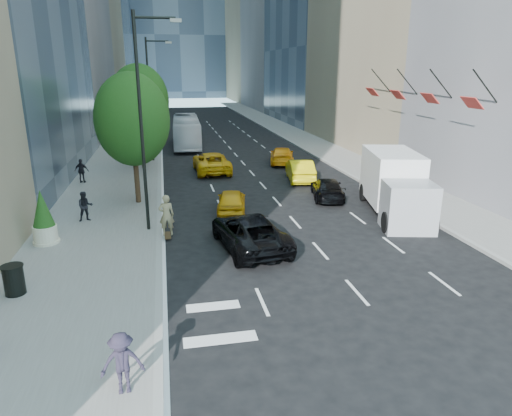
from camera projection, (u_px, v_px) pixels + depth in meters
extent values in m
plane|color=black|center=(299.00, 252.00, 20.00)|extent=(160.00, 160.00, 0.00)
cube|color=slate|center=(130.00, 147.00, 46.40)|extent=(6.00, 120.00, 0.15)
cube|color=slate|center=(308.00, 141.00, 49.99)|extent=(4.00, 120.00, 0.15)
cylinder|color=black|center=(141.00, 127.00, 21.01)|extent=(0.16, 0.16, 10.00)
cylinder|color=black|center=(155.00, 17.00, 19.81)|extent=(1.80, 0.12, 0.12)
cube|color=#99998C|center=(176.00, 20.00, 20.01)|extent=(0.50, 0.22, 0.15)
cylinder|color=black|center=(150.00, 101.00, 37.88)|extent=(0.16, 0.16, 10.00)
cylinder|color=black|center=(157.00, 41.00, 36.68)|extent=(1.80, 0.12, 0.12)
cube|color=#99998C|center=(169.00, 42.00, 36.88)|extent=(0.50, 0.22, 0.15)
cylinder|color=black|center=(137.00, 176.00, 26.57)|extent=(0.30, 0.30, 3.15)
ellipsoid|color=#18380F|center=(132.00, 120.00, 25.62)|extent=(4.20, 4.20, 5.25)
cylinder|color=black|center=(143.00, 147.00, 35.91)|extent=(0.30, 0.30, 3.38)
ellipsoid|color=#18380F|center=(139.00, 101.00, 34.89)|extent=(4.50, 4.50, 5.62)
cylinder|color=black|center=(147.00, 129.00, 48.16)|extent=(0.30, 0.30, 2.93)
ellipsoid|color=#18380F|center=(145.00, 100.00, 47.27)|extent=(3.90, 3.90, 4.88)
cylinder|color=black|center=(155.00, 111.00, 55.48)|extent=(0.14, 0.14, 5.20)
imported|color=black|center=(154.00, 98.00, 55.01)|extent=(2.48, 0.53, 1.00)
cylinder|color=black|center=(485.00, 86.00, 23.85)|extent=(1.75, 0.08, 1.75)
cube|color=#AF2F28|center=(472.00, 103.00, 23.98)|extent=(0.64, 1.30, 0.64)
cylinder|color=black|center=(441.00, 84.00, 27.60)|extent=(1.75, 0.08, 1.75)
cube|color=#AF2F28|center=(430.00, 98.00, 27.73)|extent=(0.64, 1.30, 0.64)
cylinder|color=black|center=(407.00, 82.00, 31.35)|extent=(1.75, 0.08, 1.75)
cube|color=#AF2F28|center=(398.00, 95.00, 31.48)|extent=(0.64, 1.30, 0.64)
cylinder|color=black|center=(381.00, 80.00, 35.10)|extent=(1.75, 0.08, 1.75)
cube|color=#AF2F28|center=(372.00, 92.00, 35.22)|extent=(0.64, 1.30, 0.64)
imported|color=#8C7D57|center=(167.00, 218.00, 21.46)|extent=(0.73, 0.48, 1.98)
imported|color=black|center=(250.00, 232.00, 20.30)|extent=(3.21, 5.72, 1.51)
imported|color=black|center=(327.00, 189.00, 28.11)|extent=(2.71, 4.67, 1.27)
imported|color=orange|center=(231.00, 200.00, 25.52)|extent=(2.18, 4.02, 1.30)
imported|color=#CEBA0A|center=(300.00, 170.00, 32.64)|extent=(2.33, 4.88, 1.54)
imported|color=#DA9D0B|center=(212.00, 162.00, 35.32)|extent=(2.66, 5.61, 1.55)
imported|color=#FFA10D|center=(282.00, 155.00, 38.57)|extent=(3.00, 5.05, 1.37)
imported|color=white|center=(186.00, 131.00, 46.96)|extent=(2.99, 11.18, 3.09)
cube|color=silver|center=(391.00, 176.00, 25.63)|extent=(3.50, 5.22, 2.81)
cube|color=gray|center=(408.00, 207.00, 22.47)|extent=(2.80, 2.56, 2.39)
cylinder|color=black|center=(387.00, 222.00, 22.29)|extent=(0.59, 1.10, 1.04)
cylinder|color=black|center=(432.00, 223.00, 22.24)|extent=(0.59, 1.10, 1.04)
cylinder|color=black|center=(364.00, 193.00, 27.66)|extent=(0.59, 1.10, 1.04)
cylinder|color=black|center=(400.00, 193.00, 27.61)|extent=(0.59, 1.10, 1.04)
imported|color=black|center=(85.00, 206.00, 23.46)|extent=(0.89, 0.77, 1.57)
imported|color=black|center=(82.00, 171.00, 31.39)|extent=(1.04, 0.63, 1.66)
imported|color=#241F2F|center=(122.00, 363.00, 10.94)|extent=(1.08, 0.67, 1.61)
cylinder|color=black|center=(14.00, 280.00, 15.86)|extent=(0.69, 0.69, 1.03)
cylinder|color=beige|center=(46.00, 234.00, 20.57)|extent=(1.04, 1.04, 0.83)
cone|color=#18380F|center=(42.00, 208.00, 20.20)|extent=(0.93, 0.93, 1.66)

